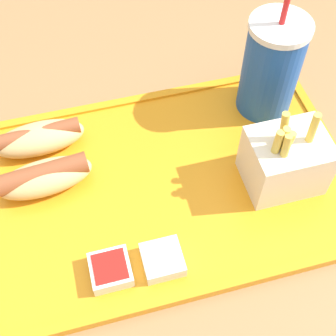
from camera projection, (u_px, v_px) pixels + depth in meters
name	position (u px, v px, depth m)	size (l,w,h in m)	color
dining_table	(164.00, 302.00, 0.88)	(1.08, 0.95, 0.72)	olive
food_tray	(168.00, 184.00, 0.59)	(0.46, 0.30, 0.01)	orange
soda_cup	(271.00, 67.00, 0.61)	(0.08, 0.08, 0.17)	#194CA5
hot_dog_far	(39.00, 138.00, 0.60)	(0.12, 0.05, 0.04)	#DBB270
hot_dog_near	(44.00, 177.00, 0.57)	(0.12, 0.06, 0.04)	#DBB270
fries_carton	(285.00, 160.00, 0.56)	(0.09, 0.07, 0.12)	silver
sauce_cup_mayo	(163.00, 259.00, 0.52)	(0.04, 0.04, 0.02)	silver
sauce_cup_ketchup	(111.00, 270.00, 0.51)	(0.04, 0.04, 0.02)	silver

